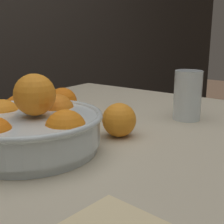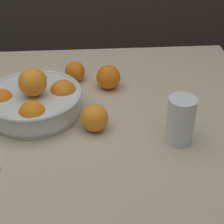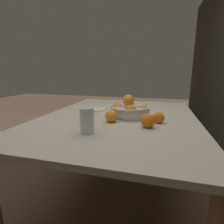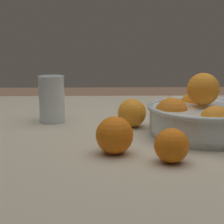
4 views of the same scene
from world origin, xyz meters
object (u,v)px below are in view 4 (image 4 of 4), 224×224
object	(u,v)px
orange_loose_aside	(172,146)
fruit_bowl	(204,116)
orange_loose_near_bowl	(115,135)
orange_loose_front	(132,113)
juice_glass	(52,102)

from	to	relation	value
orange_loose_aside	fruit_bowl	bearing A→B (deg)	-120.22
orange_loose_near_bowl	orange_loose_front	size ratio (longest dim) A/B	1.04
fruit_bowl	orange_loose_near_bowl	bearing A→B (deg)	31.80
fruit_bowl	orange_loose_aside	distance (m)	0.23
juice_glass	orange_loose_aside	distance (m)	0.46
juice_glass	orange_loose_front	size ratio (longest dim) A/B	1.71
fruit_bowl	orange_loose_near_bowl	world-z (taller)	fruit_bowl
orange_loose_front	orange_loose_aside	world-z (taller)	orange_loose_front
juice_glass	orange_loose_front	distance (m)	0.24
orange_loose_aside	orange_loose_near_bowl	bearing A→B (deg)	-27.83
fruit_bowl	juice_glass	xyz separation A→B (m)	(0.40, -0.16, 0.01)
juice_glass	orange_loose_aside	size ratio (longest dim) A/B	1.92
orange_loose_front	fruit_bowl	bearing A→B (deg)	152.57
juice_glass	orange_loose_near_bowl	bearing A→B (deg)	120.10
orange_loose_near_bowl	orange_loose_aside	bearing A→B (deg)	152.17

